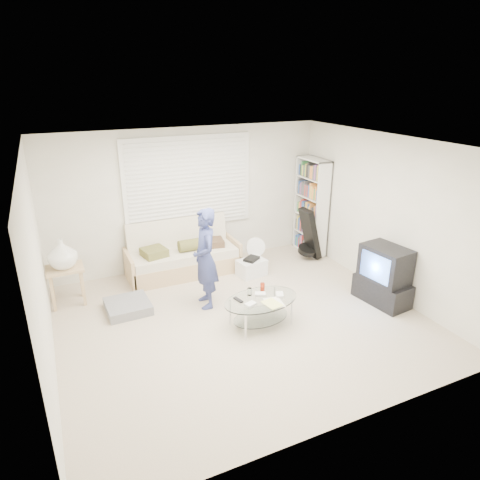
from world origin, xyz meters
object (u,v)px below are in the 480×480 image
bookshelf (311,207)px  tv_unit (384,276)px  coffee_table (261,304)px  futon_sofa (183,257)px

bookshelf → tv_unit: bearing=-93.2°
coffee_table → futon_sofa: bearing=102.8°
tv_unit → coffee_table: 2.01m
futon_sofa → tv_unit: (2.48, -2.30, 0.13)m
tv_unit → futon_sofa: bearing=137.1°
futon_sofa → coffee_table: size_ratio=1.69×
bookshelf → coffee_table: 2.99m
bookshelf → futon_sofa: bearing=178.3°
futon_sofa → tv_unit: futon_sofa is taller
futon_sofa → tv_unit: size_ratio=2.13×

